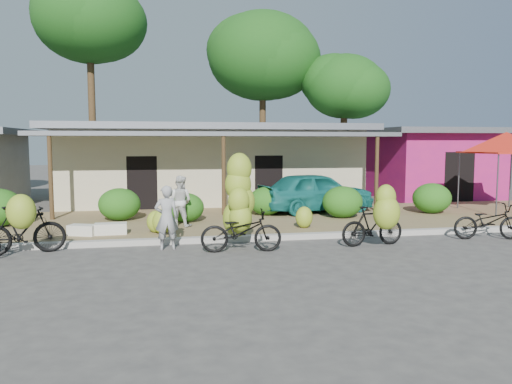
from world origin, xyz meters
TOP-DOWN VIEW (x-y plane):
  - ground at (0.00, 0.00)m, footprint 100.00×100.00m
  - sidewalk at (0.00, 5.00)m, footprint 60.00×6.00m
  - curb at (0.00, 2.00)m, footprint 60.00×0.25m
  - shop_main at (0.00, 10.93)m, footprint 13.00×8.50m
  - shop_pink at (10.50, 10.99)m, footprint 6.00×6.00m
  - tree_far_center at (-5.69, 16.11)m, footprint 5.57×5.48m
  - tree_center_right at (3.31, 16.61)m, footprint 6.07×6.02m
  - tree_near_right at (7.31, 14.61)m, footprint 4.39×4.20m
  - hedge_1 at (-3.44, 5.51)m, footprint 1.33×1.19m
  - hedge_2 at (-1.38, 4.77)m, footprint 1.17×1.06m
  - hedge_3 at (1.44, 5.77)m, footprint 1.25×1.12m
  - hedge_4 at (3.78, 4.70)m, footprint 1.34×1.21m
  - hedge_5 at (7.25, 5.11)m, footprint 1.36×1.22m
  - red_canopy at (10.01, 5.01)m, footprint 3.50×3.50m
  - bike_left at (-5.28, 1.31)m, footprint 1.99×1.39m
  - bike_center at (-0.25, 0.99)m, footprint 1.98×1.28m
  - bike_right at (3.13, 0.59)m, footprint 1.73×1.24m
  - bike_far_right at (6.52, 1.00)m, footprint 1.94×1.00m
  - loose_banana_a at (-2.10, 2.82)m, footprint 0.54×0.46m
  - loose_banana_b at (-2.28, 3.05)m, footprint 0.49×0.42m
  - loose_banana_c at (1.97, 3.01)m, footprint 0.50×0.43m
  - sack_near at (-3.48, 3.04)m, footprint 0.87×0.44m
  - sack_far at (-4.21, 3.03)m, footprint 0.84×0.63m
  - vendor at (-2.00, 1.32)m, footprint 0.60×0.41m
  - bystander at (-1.57, 4.01)m, footprint 0.92×0.86m
  - teal_van at (3.33, 6.20)m, footprint 4.47×2.52m

SIDE VIEW (x-z plane):
  - ground at x=0.00m, z-range 0.00..0.00m
  - sidewalk at x=0.00m, z-range 0.00..0.12m
  - curb at x=0.00m, z-range 0.00..0.15m
  - sack_far at x=-4.21m, z-range 0.12..0.40m
  - sack_near at x=-3.48m, z-range 0.12..0.42m
  - loose_banana_b at x=-2.28m, z-range 0.12..0.73m
  - loose_banana_c at x=1.97m, z-range 0.12..0.75m
  - loose_banana_a at x=-2.10m, z-range 0.12..0.80m
  - bike_far_right at x=6.52m, z-range 0.00..0.97m
  - hedge_2 at x=-1.38m, z-range 0.12..1.04m
  - hedge_3 at x=1.44m, z-range 0.12..1.09m
  - hedge_1 at x=-3.44m, z-range 0.12..1.15m
  - hedge_4 at x=3.78m, z-range 0.12..1.17m
  - hedge_5 at x=7.25m, z-range 0.12..1.18m
  - bike_left at x=-5.28m, z-range -0.07..1.41m
  - bike_right at x=3.13m, z-range -0.11..1.50m
  - vendor at x=-2.00m, z-range 0.00..1.58m
  - teal_van at x=3.33m, z-range 0.12..1.55m
  - bystander at x=-1.57m, z-range 0.12..1.63m
  - bike_center at x=-0.25m, z-range -0.28..2.07m
  - shop_pink at x=10.50m, z-range 0.05..3.30m
  - shop_main at x=0.00m, z-range 0.05..3.40m
  - red_canopy at x=10.01m, z-range 1.18..4.04m
  - tree_near_right at x=7.31m, z-range 2.00..9.27m
  - tree_center_right at x=3.31m, z-range 2.55..12.26m
  - tree_far_center at x=-5.69m, z-range 3.38..14.34m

